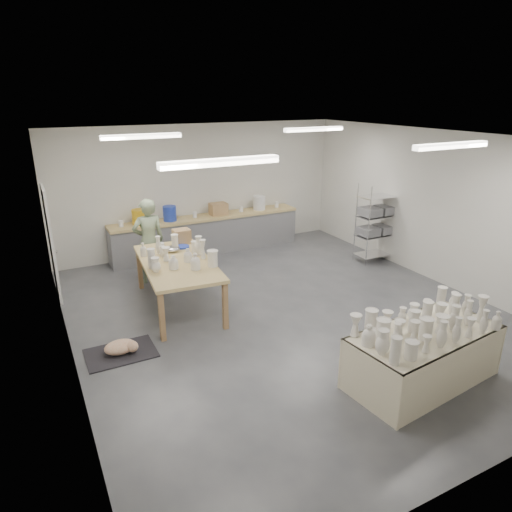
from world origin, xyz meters
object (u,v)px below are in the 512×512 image
work_table (178,259)px  red_stool (148,263)px  potter (149,241)px  drying_table (422,353)px

work_table → red_stool: (-0.18, 1.59, -0.56)m
work_table → red_stool: work_table is taller
red_stool → potter: bearing=-90.0°
potter → work_table: bearing=98.3°
drying_table → work_table: size_ratio=0.90×
potter → red_stool: potter is taller
work_table → potter: (-0.18, 1.32, -0.01)m
work_table → red_stool: bearing=101.5°
work_table → potter: potter is taller
drying_table → potter: bearing=108.2°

